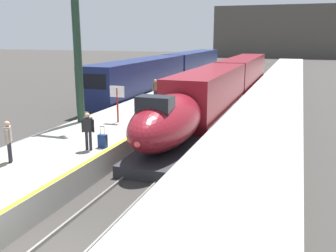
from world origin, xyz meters
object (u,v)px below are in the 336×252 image
passenger_far_waiting (8,138)px  rolling_suitcase (103,141)px  regional_train_adjacent (172,69)px  departure_info_board (117,97)px  station_column_mid (76,20)px  passenger_mid_platform (155,88)px  highspeed_train_main (225,84)px  passenger_near_edge (88,128)px

passenger_far_waiting → rolling_suitcase: bearing=50.7°
rolling_suitcase → regional_train_adjacent: bearing=102.2°
departure_info_board → regional_train_adjacent: bearing=100.7°
station_column_mid → departure_info_board: station_column_mid is taller
station_column_mid → passenger_mid_platform: (1.57, 8.03, -4.81)m
highspeed_train_main → station_column_mid: bearing=-113.4°
rolling_suitcase → passenger_mid_platform: bearing=100.1°
station_column_mid → passenger_near_edge: (3.38, -4.82, -4.81)m
highspeed_train_main → passenger_mid_platform: (-4.33, -5.58, 0.12)m
passenger_near_edge → departure_info_board: (-1.29, 5.43, 0.52)m
station_column_mid → passenger_near_edge: size_ratio=5.74×
passenger_near_edge → highspeed_train_main: bearing=82.2°
highspeed_train_main → station_column_mid: size_ratio=4.00×
station_column_mid → passenger_near_edge: bearing=-55.0°
passenger_mid_platform → departure_info_board: bearing=-86.0°
rolling_suitcase → highspeed_train_main: bearing=83.1°
highspeed_train_main → passenger_near_edge: size_ratio=22.96×
regional_train_adjacent → passenger_mid_platform: bearing=-76.1°
passenger_far_waiting → highspeed_train_main: bearing=77.5°
highspeed_train_main → passenger_near_edge: highspeed_train_main is taller
highspeed_train_main → departure_info_board: size_ratio=18.30×
station_column_mid → departure_info_board: 4.81m
highspeed_train_main → passenger_near_edge: bearing=-97.8°
passenger_far_waiting → departure_info_board: 7.94m
highspeed_train_main → passenger_near_edge: (-2.52, -18.44, 0.12)m
highspeed_train_main → rolling_suitcase: 17.99m
passenger_far_waiting → passenger_near_edge: bearing=49.2°
rolling_suitcase → passenger_far_waiting: bearing=-129.3°
passenger_mid_platform → rolling_suitcase: 12.48m
passenger_far_waiting → departure_info_board: size_ratio=0.80×
regional_train_adjacent → passenger_mid_platform: regional_train_adjacent is taller
passenger_mid_platform → passenger_far_waiting: 15.31m
station_column_mid → regional_train_adjacent: bearing=95.4°
regional_train_adjacent → passenger_far_waiting: (3.46, -30.56, -0.09)m
regional_train_adjacent → highspeed_train_main: bearing=-50.1°
regional_train_adjacent → passenger_near_edge: regional_train_adjacent is taller
station_column_mid → highspeed_train_main: bearing=66.6°
passenger_near_edge → departure_info_board: size_ratio=0.80×
passenger_near_edge → passenger_mid_platform: size_ratio=1.00×
regional_train_adjacent → station_column_mid: station_column_mid is taller
passenger_near_edge → passenger_far_waiting: size_ratio=1.00×
rolling_suitcase → departure_info_board: bearing=108.9°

